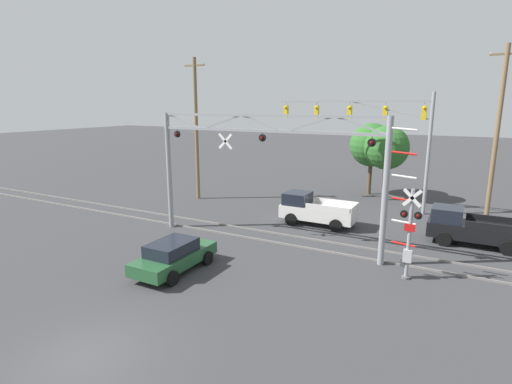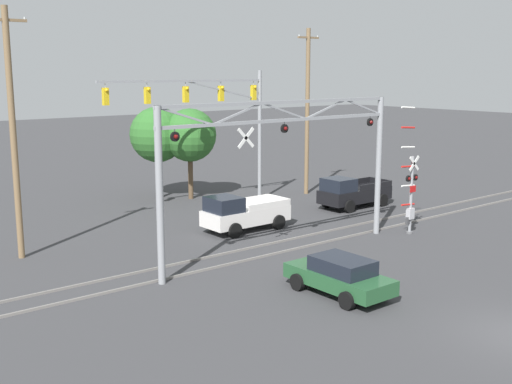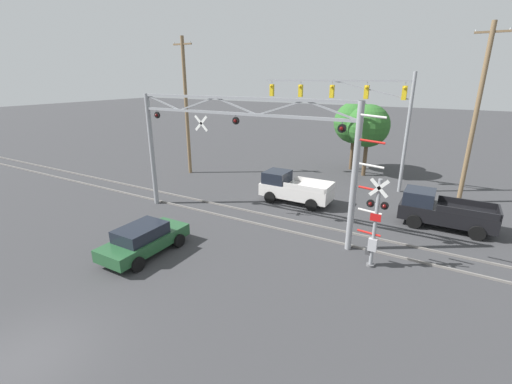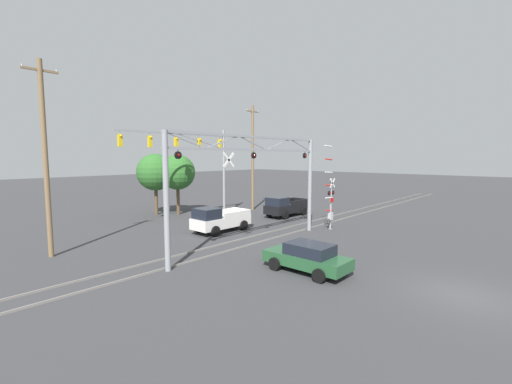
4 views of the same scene
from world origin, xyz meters
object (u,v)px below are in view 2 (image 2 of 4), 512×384
Objects in this scene: pickup_truck_lead at (242,213)px; pickup_truck_following at (352,193)px; background_tree_far_left_verge at (158,135)px; utility_pole_right at (307,110)px; crossing_signal_mast at (410,192)px; background_tree_beyond_span at (190,135)px; crossing_gantry at (284,156)px; sedan_waiting at (340,275)px; utility_pole_left at (13,132)px; traffic_signal_span at (220,110)px.

pickup_truck_lead and pickup_truck_following have the same top height.
pickup_truck_lead is 10.89m from background_tree_far_left_verge.
utility_pole_right reaches higher than pickup_truck_lead.
crossing_signal_mast reaches higher than pickup_truck_lead.
background_tree_beyond_span reaches higher than pickup_truck_following.
crossing_gantry reaches higher than background_tree_beyond_span.
crossing_gantry is at bearing 71.12° from sedan_waiting.
crossing_gantry is 14.91m from utility_pole_right.
pickup_truck_following is at bearing -5.59° from utility_pole_left.
background_tree_far_left_verge is at bearing 127.33° from pickup_truck_following.
background_tree_far_left_verge reaches higher than background_tree_beyond_span.
traffic_signal_span is at bearing -86.19° from background_tree_beyond_span.
utility_pole_left is 1.86× the size of background_tree_beyond_span.
pickup_truck_lead is at bearing -177.48° from pickup_truck_following.
background_tree_beyond_span is 2.12m from background_tree_far_left_verge.
traffic_signal_span reaches higher than background_tree_beyond_span.
traffic_signal_span reaches higher than background_tree_far_left_verge.
sedan_waiting is 0.39× the size of utility_pole_right.
pickup_truck_following is 12.94m from background_tree_far_left_verge.
traffic_signal_span is 2.39× the size of pickup_truck_lead.
utility_pole_left is at bearing 154.45° from crossing_signal_mast.
background_tree_far_left_verge is at bearing 149.82° from utility_pole_right.
background_tree_beyond_span reaches higher than pickup_truck_lead.
crossing_gantry reaches higher than crossing_signal_mast.
utility_pole_right is (0.91, 5.02, 4.68)m from pickup_truck_following.
sedan_waiting is 0.73× the size of background_tree_beyond_span.
utility_pole_left reaches higher than pickup_truck_lead.
traffic_signal_span is at bearing 14.53° from utility_pole_left.
background_tree_far_left_verge is (4.16, 20.29, 3.39)m from sedan_waiting.
crossing_signal_mast is 0.60× the size of utility_pole_left.
crossing_gantry is 2.79× the size of pickup_truck_lead.
crossing_gantry is 2.21× the size of background_tree_beyond_span.
traffic_signal_span is 2.33× the size of pickup_truck_following.
crossing_signal_mast is 19.07m from utility_pole_left.
pickup_truck_following is 0.43× the size of utility_pole_right.
sedan_waiting is at bearing -107.14° from pickup_truck_lead.
crossing_gantry is 2.18× the size of background_tree_far_left_verge.
crossing_signal_mast is at bearing -25.55° from utility_pole_left.
background_tree_beyond_span is 0.98× the size of background_tree_far_left_verge.
utility_pole_right is at bearing 50.43° from sedan_waiting.
sedan_waiting is at bearing -101.59° from background_tree_far_left_verge.
background_tree_beyond_span is (-0.20, 3.08, -1.73)m from traffic_signal_span.
traffic_signal_span is 1.87× the size of background_tree_far_left_verge.
pickup_truck_following is 1.11× the size of sedan_waiting.
utility_pole_right is (10.89, 10.12, 1.08)m from crossing_gantry.
background_tree_far_left_verge reaches higher than pickup_truck_lead.
sedan_waiting is 0.72× the size of background_tree_far_left_verge.
utility_pole_left reaches higher than crossing_gantry.
background_tree_far_left_verge is at bearing 107.74° from crossing_signal_mast.
pickup_truck_following is (8.70, 0.38, 0.00)m from pickup_truck_lead.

